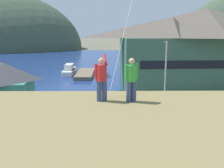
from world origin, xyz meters
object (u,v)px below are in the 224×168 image
object	(u,v)px
parked_car_lone_by_shed	(217,135)
moored_boat_inner_slip	(69,71)
parked_car_front_row_red	(156,137)
parked_car_mid_row_near	(200,109)
moored_boat_outer_mooring	(101,72)
parking_light_pole	(165,71)
storage_shed_near_lot	(4,90)
moored_boat_wharfside	(70,70)
parked_car_back_row_right	(16,134)
parked_car_back_row_left	(67,114)
person_companion	(131,79)
harbor_lodge	(205,47)
person_kite_flyer	(102,78)
parked_car_front_row_silver	(128,110)
wharf_dock	(85,74)

from	to	relation	value
parked_car_lone_by_shed	moored_boat_inner_slip	bearing A→B (deg)	116.09
parked_car_front_row_red	parked_car_mid_row_near	size ratio (longest dim) A/B	0.99
moored_boat_outer_mooring	parked_car_lone_by_shed	size ratio (longest dim) A/B	1.38
parking_light_pole	storage_shed_near_lot	bearing A→B (deg)	-170.29
moored_boat_wharfside	parked_car_lone_by_shed	size ratio (longest dim) A/B	1.57
parked_car_back_row_right	parked_car_back_row_left	size ratio (longest dim) A/B	1.00
moored_boat_outer_mooring	person_companion	xyz separation A→B (m)	(2.44, -40.16, 6.22)
harbor_lodge	person_kite_flyer	distance (m)	32.77
moored_boat_inner_slip	moored_boat_outer_mooring	bearing A→B (deg)	-11.32
parked_car_lone_by_shed	person_companion	xyz separation A→B (m)	(-7.26, -8.20, 5.88)
harbor_lodge	person_kite_flyer	world-z (taller)	harbor_lodge
moored_boat_inner_slip	parked_car_back_row_right	bearing A→B (deg)	-88.13
harbor_lodge	parked_car_lone_by_shed	size ratio (longest dim) A/B	6.29
harbor_lodge	moored_boat_outer_mooring	size ratio (longest dim) A/B	4.55
moored_boat_wharfside	parked_car_front_row_silver	distance (m)	30.56
harbor_lodge	storage_shed_near_lot	distance (m)	29.02
moored_boat_wharfside	parked_car_front_row_silver	size ratio (longest dim) A/B	1.56
moored_boat_inner_slip	parked_car_back_row_left	distance (m)	28.37
moored_boat_wharfside	parked_car_front_row_red	xyz separation A→B (m)	(11.71, -35.35, 0.34)
moored_boat_inner_slip	person_kite_flyer	distance (m)	42.56
harbor_lodge	parking_light_pole	size ratio (longest dim) A/B	3.58
parked_car_lone_by_shed	person_kite_flyer	xyz separation A→B (m)	(-8.44, -8.08, 5.89)
wharf_dock	parked_car_mid_row_near	bearing A→B (deg)	-61.87
moored_boat_outer_mooring	parked_car_back_row_right	xyz separation A→B (m)	(-5.52, -31.68, 0.34)
wharf_dock	parked_car_front_row_silver	size ratio (longest dim) A/B	2.71
parked_car_front_row_silver	parked_car_back_row_left	bearing A→B (deg)	-170.64
parked_car_back_row_right	moored_boat_inner_slip	bearing A→B (deg)	91.87
harbor_lodge	storage_shed_near_lot	bearing A→B (deg)	-150.63
moored_boat_outer_mooring	person_kite_flyer	distance (m)	40.54
harbor_lodge	moored_boat_wharfside	distance (m)	27.32
storage_shed_near_lot	moored_boat_inner_slip	size ratio (longest dim) A/B	0.97
harbor_lodge	storage_shed_near_lot	xyz separation A→B (m)	(-25.12, -14.14, -3.39)
moored_boat_outer_mooring	parked_car_back_row_left	distance (m)	26.87
parked_car_front_row_silver	parked_car_mid_row_near	world-z (taller)	same
storage_shed_near_lot	parked_car_back_row_right	world-z (taller)	storage_shed_near_lot
harbor_lodge	parked_car_front_row_silver	xyz separation A→B (m)	(-12.75, -14.92, -5.32)
moored_boat_outer_mooring	harbor_lodge	bearing A→B (deg)	-33.92
parked_car_lone_by_shed	person_kite_flyer	bearing A→B (deg)	-136.22
moored_boat_outer_mooring	parked_car_back_row_left	xyz separation A→B (m)	(-2.50, -26.75, 0.34)
parked_car_back_row_right	parked_car_front_row_red	distance (m)	10.59
harbor_lodge	parked_car_back_row_left	size ratio (longest dim) A/B	6.34
parked_car_back_row_left	parked_car_front_row_silver	bearing A→B (deg)	9.36
parked_car_back_row_right	person_kite_flyer	xyz separation A→B (m)	(6.78, -8.36, 5.89)
moored_boat_wharfside	parked_car_back_row_left	size ratio (longest dim) A/B	1.59
moored_boat_inner_slip	parked_car_lone_by_shed	bearing A→B (deg)	-63.91
harbor_lodge	parked_car_front_row_red	xyz separation A→B (m)	(-11.09, -21.41, -5.32)
moored_boat_outer_mooring	parking_light_pole	xyz separation A→B (m)	(7.77, -22.13, 3.71)
storage_shed_near_lot	moored_boat_outer_mooring	world-z (taller)	storage_shed_near_lot
person_kite_flyer	harbor_lodge	bearing A→B (deg)	62.97
parked_car_front_row_red	parked_car_lone_by_shed	bearing A→B (deg)	3.86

